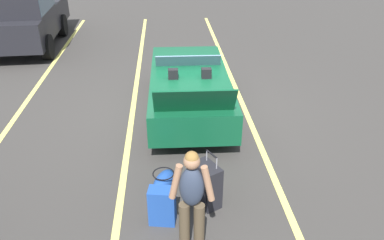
{
  "coord_description": "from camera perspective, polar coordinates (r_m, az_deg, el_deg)",
  "views": [
    {
      "loc": [
        -8.07,
        0.53,
        4.2
      ],
      "look_at": [
        -1.8,
        0.07,
        0.75
      ],
      "focal_mm": 35.61,
      "sensor_mm": 36.0,
      "label": 1
    }
  ],
  "objects": [
    {
      "name": "ground_plane",
      "position": [
        9.11,
        -0.38,
        1.31
      ],
      "size": [
        80.0,
        80.0,
        0.0
      ],
      "primitive_type": "plane",
      "color": "#383533"
    },
    {
      "name": "traveler_person",
      "position": [
        5.04,
        -0.04,
        -11.65
      ],
      "size": [
        0.27,
        0.61,
        1.65
      ],
      "rotation": [
        0.0,
        0.0,
        -0.16
      ],
      "color": "#4C3F2D",
      "rests_on": "ground_plane"
    },
    {
      "name": "convertible_car",
      "position": [
        9.03,
        -0.46,
        5.22
      ],
      "size": [
        4.24,
        1.89,
        1.5
      ],
      "rotation": [
        0.0,
        0.0,
        -0.02
      ],
      "color": "#0F4C2D",
      "rests_on": "ground_plane"
    },
    {
      "name": "lot_line_near",
      "position": [
        9.28,
        7.91,
        1.58
      ],
      "size": [
        18.0,
        0.12,
        0.01
      ],
      "primitive_type": "cube",
      "color": "#EAE066",
      "rests_on": "ground_plane"
    },
    {
      "name": "lot_line_mid",
      "position": [
        9.13,
        -8.92,
        1.01
      ],
      "size": [
        18.0,
        0.12,
        0.01
      ],
      "primitive_type": "cube",
      "color": "#EAE066",
      "rests_on": "ground_plane"
    },
    {
      "name": "suitcase_medium_bright",
      "position": [
        5.89,
        -4.48,
        -12.71
      ],
      "size": [
        0.31,
        0.43,
        0.62
      ],
      "rotation": [
        0.0,
        0.0,
        6.13
      ],
      "color": "#1E479E",
      "rests_on": "ground_plane"
    },
    {
      "name": "duffel_bag",
      "position": [
        6.58,
        -4.25,
        -9.2
      ],
      "size": [
        0.71,
        0.52,
        0.34
      ],
      "rotation": [
        0.0,
        0.0,
        5.89
      ],
      "color": "#1E479E",
      "rests_on": "ground_plane"
    },
    {
      "name": "suitcase_large_black",
      "position": [
        6.16,
        2.23,
        -9.68
      ],
      "size": [
        0.56,
        0.48,
        0.94
      ],
      "rotation": [
        0.0,
        0.0,
        2.07
      ],
      "color": "black",
      "rests_on": "ground_plane"
    },
    {
      "name": "parked_pickup_truck_far",
      "position": [
        14.48,
        -23.86,
        14.08
      ],
      "size": [
        5.08,
        2.25,
        2.1
      ],
      "rotation": [
        0.0,
        0.0,
        3.19
      ],
      "color": "black",
      "rests_on": "ground_plane"
    },
    {
      "name": "lot_line_far",
      "position": [
        9.76,
        -24.91,
        0.39
      ],
      "size": [
        18.0,
        0.12,
        0.01
      ],
      "primitive_type": "cube",
      "color": "#EAE066",
      "rests_on": "ground_plane"
    }
  ]
}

